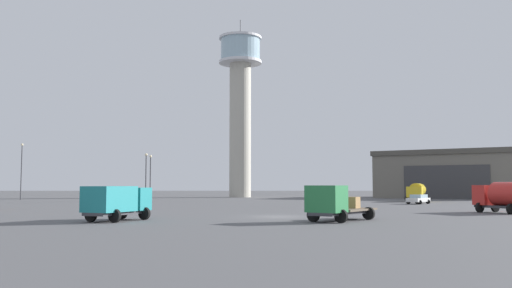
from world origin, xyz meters
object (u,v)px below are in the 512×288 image
at_px(light_post_east, 21,167).
at_px(light_post_north, 146,172).
at_px(car_white, 418,199).
at_px(truck_fuel_tanker_yellow, 417,192).
at_px(control_tower, 240,97).
at_px(light_post_west, 150,173).
at_px(truck_flatbed_green, 335,204).
at_px(truck_fuel_tanker_red, 504,196).
at_px(truck_box_teal, 117,201).

distance_m(light_post_east, light_post_north, 27.70).
bearing_deg(light_post_east, car_white, -18.27).
bearing_deg(truck_fuel_tanker_yellow, control_tower, -111.36).
xyz_separation_m(car_white, light_post_west, (-41.36, 14.99, 3.99)).
bearing_deg(light_post_east, truck_flatbed_green, -50.44).
height_order(truck_fuel_tanker_red, light_post_north, light_post_north).
distance_m(car_white, light_post_east, 70.08).
xyz_separation_m(truck_fuel_tanker_red, car_white, (-0.67, 25.13, -0.95)).
relative_size(truck_box_teal, truck_fuel_tanker_yellow, 0.97).
relative_size(control_tower, light_post_west, 5.11).
bearing_deg(light_post_north, light_post_east, 155.30).
bearing_deg(light_post_north, truck_fuel_tanker_yellow, 0.52).
bearing_deg(control_tower, car_white, -57.87).
xyz_separation_m(light_post_west, light_post_north, (0.15, -4.64, 0.02)).
bearing_deg(truck_flatbed_green, truck_fuel_tanker_red, 159.75).
distance_m(truck_fuel_tanker_yellow, light_post_west, 44.74).
height_order(truck_box_teal, light_post_north, light_post_north).
bearing_deg(truck_fuel_tanker_yellow, car_white, 9.50).
xyz_separation_m(truck_flatbed_green, light_post_east, (-48.62, 58.86, 4.73)).
distance_m(truck_fuel_tanker_red, light_post_north, 54.98).
xyz_separation_m(truck_flatbed_green, light_post_north, (-23.48, 47.30, 3.44)).
bearing_deg(truck_fuel_tanker_red, car_white, -24.20).
bearing_deg(light_post_west, control_tower, 61.52).
bearing_deg(truck_box_teal, car_white, -18.53).
bearing_deg(truck_box_teal, control_tower, 19.31).
xyz_separation_m(truck_fuel_tanker_yellow, light_post_north, (-44.28, -0.40, 3.10)).
relative_size(truck_flatbed_green, truck_fuel_tanker_red, 1.20).
bearing_deg(car_white, light_post_west, -69.12).
height_order(truck_flatbed_green, truck_fuel_tanker_yellow, truck_fuel_tanker_yellow).
height_order(truck_fuel_tanker_red, light_post_east, light_post_east).
xyz_separation_m(control_tower, light_post_west, (-14.80, -27.29, -17.77)).
distance_m(truck_flatbed_green, truck_box_teal, 16.64).
distance_m(truck_fuel_tanker_yellow, car_white, 11.21).
bearing_deg(truck_flatbed_green, control_tower, -136.60).
distance_m(control_tower, truck_fuel_tanker_yellow, 48.03).
height_order(truck_fuel_tanker_red, light_post_west, light_post_west).
distance_m(truck_fuel_tanker_yellow, light_post_east, 70.45).
bearing_deg(light_post_east, light_post_north, -24.70).
distance_m(car_white, light_post_west, 44.18).
xyz_separation_m(control_tower, light_post_east, (-39.79, -20.37, -16.46)).
xyz_separation_m(truck_flatbed_green, truck_box_teal, (-16.62, 0.77, 0.22)).
bearing_deg(light_post_west, truck_fuel_tanker_yellow, -5.46).
bearing_deg(car_white, truck_flatbed_green, 15.16).
bearing_deg(light_post_east, truck_fuel_tanker_yellow, -9.14).
height_order(truck_box_teal, light_post_west, light_post_west).
xyz_separation_m(control_tower, truck_box_teal, (-7.80, -78.46, -20.97)).
bearing_deg(truck_box_teal, truck_fuel_tanker_yellow, -13.59).
xyz_separation_m(truck_flatbed_green, truck_fuel_tanker_yellow, (20.80, 47.70, 0.34)).
height_order(control_tower, light_post_east, control_tower).
height_order(truck_fuel_tanker_red, car_white, truck_fuel_tanker_red).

